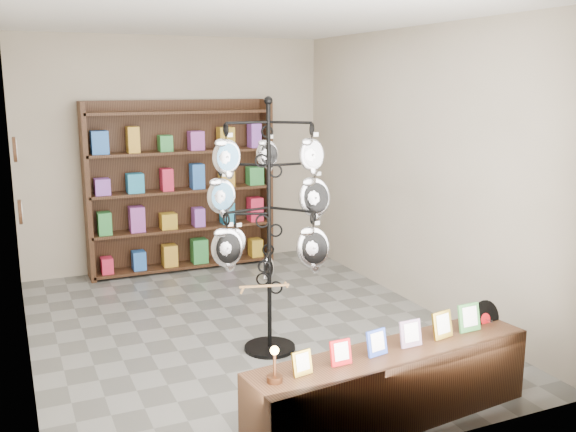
% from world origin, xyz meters
% --- Properties ---
extents(ground, '(5.00, 5.00, 0.00)m').
position_xyz_m(ground, '(0.00, 0.00, 0.00)').
color(ground, slate).
rests_on(ground, ground).
extents(room_envelope, '(5.00, 5.00, 5.00)m').
position_xyz_m(room_envelope, '(0.00, 0.00, 1.85)').
color(room_envelope, '#B3A590').
rests_on(room_envelope, ground).
extents(display_tree, '(1.24, 1.23, 2.31)m').
position_xyz_m(display_tree, '(0.03, -0.62, 1.33)').
color(display_tree, black).
rests_on(display_tree, ground).
extents(front_shelf, '(2.28, 0.70, 0.79)m').
position_xyz_m(front_shelf, '(0.36, -2.16, 0.28)').
color(front_shelf, black).
rests_on(front_shelf, ground).
extents(back_shelving, '(2.42, 0.36, 2.20)m').
position_xyz_m(back_shelving, '(0.00, 2.30, 1.03)').
color(back_shelving, black).
rests_on(back_shelving, ground).
extents(wall_clocks, '(0.03, 0.24, 0.84)m').
position_xyz_m(wall_clocks, '(-1.97, 0.80, 1.50)').
color(wall_clocks, black).
rests_on(wall_clocks, ground).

